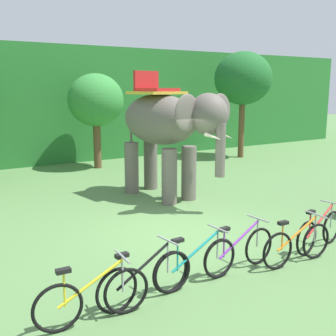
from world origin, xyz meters
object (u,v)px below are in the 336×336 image
(bike_purple, at_px, (240,251))
(bike_teal, at_px, (197,263))
(tree_center_right, at_px, (243,79))
(bike_yellow, at_px, (93,297))
(bike_red, at_px, (319,231))
(tree_center_left, at_px, (96,101))
(elephant, at_px, (166,125))
(bike_orange, at_px, (297,244))
(bike_black, at_px, (145,279))

(bike_purple, bearing_deg, bike_teal, -177.72)
(tree_center_right, bearing_deg, bike_yellow, -139.20)
(bike_teal, relative_size, bike_red, 1.01)
(bike_yellow, xyz_separation_m, bike_red, (4.98, 0.15, 0.00))
(tree_center_left, bearing_deg, bike_teal, -103.46)
(elephant, relative_size, bike_red, 2.50)
(tree_center_right, bearing_deg, bike_orange, -126.46)
(bike_teal, bearing_deg, bike_black, -176.85)
(elephant, xyz_separation_m, bike_purple, (-1.52, -5.03, -1.82))
(bike_teal, height_order, bike_orange, same)
(tree_center_right, distance_m, bike_orange, 12.74)
(elephant, bearing_deg, tree_center_right, 33.19)
(bike_yellow, bearing_deg, tree_center_left, 67.62)
(elephant, height_order, bike_teal, elephant)
(bike_teal, distance_m, bike_orange, 2.13)
(tree_center_left, height_order, bike_teal, tree_center_left)
(bike_red, bearing_deg, bike_yellow, -178.30)
(bike_orange, bearing_deg, tree_center_left, 87.68)
(tree_center_right, distance_m, bike_teal, 13.84)
(bike_purple, xyz_separation_m, bike_red, (2.09, -0.07, 0.00))
(elephant, bearing_deg, bike_yellow, -130.02)
(tree_center_right, height_order, bike_teal, tree_center_right)
(elephant, relative_size, bike_purple, 2.48)
(bike_black, bearing_deg, tree_center_left, 71.55)
(tree_center_right, relative_size, bike_black, 2.89)
(bike_orange, xyz_separation_m, bike_red, (0.96, 0.27, 0.00))
(tree_center_left, xyz_separation_m, bike_orange, (-0.44, -10.95, -2.37))
(bike_black, relative_size, bike_teal, 1.00)
(tree_center_right, xyz_separation_m, bike_orange, (-7.31, -9.89, -3.30))
(tree_center_right, bearing_deg, bike_teal, -134.46)
(tree_center_right, xyz_separation_m, bike_teal, (-9.42, -9.60, -3.30))
(bike_purple, relative_size, bike_orange, 1.00)
(tree_center_left, distance_m, bike_yellow, 11.95)
(elephant, relative_size, bike_black, 2.49)
(bike_purple, distance_m, bike_orange, 1.17)
(tree_center_right, distance_m, bike_purple, 13.17)
(tree_center_right, bearing_deg, bike_purple, -131.43)
(bike_yellow, xyz_separation_m, bike_orange, (4.02, -0.12, 0.00))
(tree_center_left, distance_m, bike_teal, 11.21)
(bike_teal, bearing_deg, bike_red, -0.58)
(bike_yellow, bearing_deg, elephant, 49.98)
(bike_red, bearing_deg, tree_center_right, 56.59)
(bike_yellow, bearing_deg, bike_black, 7.84)
(tree_center_left, relative_size, bike_teal, 2.25)
(tree_center_left, bearing_deg, tree_center_right, -8.74)
(bike_red, bearing_deg, bike_teal, 179.42)
(bike_yellow, xyz_separation_m, bike_black, (0.89, 0.12, 0.00))
(tree_center_right, bearing_deg, bike_red, -123.41)
(bike_yellow, distance_m, bike_teal, 1.92)
(bike_purple, height_order, bike_red, same)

